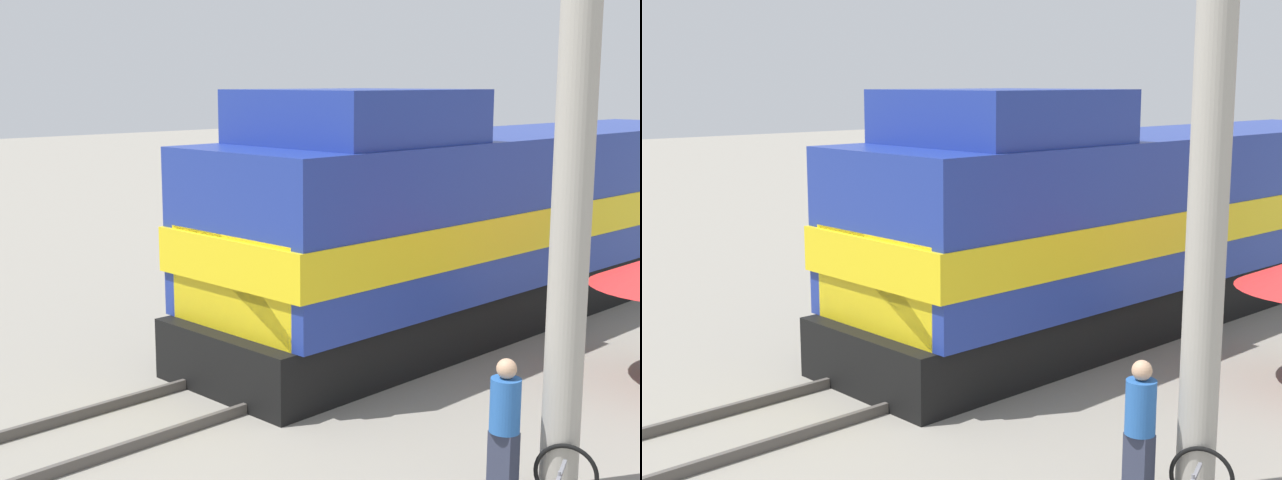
{
  "view_description": "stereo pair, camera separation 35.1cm",
  "coord_description": "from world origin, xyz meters",
  "views": [
    {
      "loc": [
        9.93,
        -11.16,
        4.61
      ],
      "look_at": [
        1.2,
        -2.55,
        2.42
      ],
      "focal_mm": 50.0,
      "sensor_mm": 36.0,
      "label": 1
    },
    {
      "loc": [
        10.17,
        -10.9,
        4.61
      ],
      "look_at": [
        1.2,
        -2.55,
        2.42
      ],
      "focal_mm": 50.0,
      "sensor_mm": 36.0,
      "label": 2
    }
  ],
  "objects": [
    {
      "name": "person_bystander",
      "position": [
        4.71,
        -3.14,
        0.87
      ],
      "size": [
        0.34,
        0.34,
        1.62
      ],
      "color": "#2D3347",
      "rests_on": "ground_plane"
    },
    {
      "name": "rail_far",
      "position": [
        0.72,
        0.0,
        0.07
      ],
      "size": [
        0.08,
        35.81,
        0.15
      ],
      "primitive_type": "cube",
      "color": "#4C4742",
      "rests_on": "ground_plane"
    },
    {
      "name": "locomotive",
      "position": [
        0.0,
        3.58,
        1.94
      ],
      "size": [
        3.23,
        15.1,
        4.48
      ],
      "color": "black",
      "rests_on": "ground_plane"
    },
    {
      "name": "rail_near",
      "position": [
        -0.72,
        0.0,
        0.07
      ],
      "size": [
        0.08,
        35.81,
        0.15
      ],
      "primitive_type": "cube",
      "color": "#4C4742",
      "rests_on": "ground_plane"
    },
    {
      "name": "ground_plane",
      "position": [
        0.0,
        0.0,
        0.0
      ],
      "size": [
        120.0,
        120.0,
        0.0
      ],
      "primitive_type": "plane",
      "color": "gray"
    }
  ]
}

